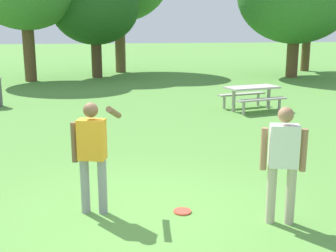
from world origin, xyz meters
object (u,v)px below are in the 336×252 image
at_px(person_thrower, 93,149).
at_px(person_catcher, 283,158).
at_px(picnic_table_near, 252,93).
at_px(frisbee, 182,211).
at_px(tree_far_right, 95,7).
at_px(tree_back_right, 309,8).

xyz_separation_m(person_thrower, person_catcher, (2.54, -0.76, -0.02)).
xyz_separation_m(person_thrower, picnic_table_near, (4.95, 7.16, -0.40)).
height_order(frisbee, tree_far_right, tree_far_right).
height_order(person_thrower, person_catcher, same).
bearing_deg(tree_far_right, person_thrower, -90.21).
distance_m(person_thrower, person_catcher, 2.65).
relative_size(person_thrower, tree_back_right, 0.32).
distance_m(frisbee, picnic_table_near, 8.25).
bearing_deg(picnic_table_near, frisbee, -116.53).
distance_m(person_thrower, frisbee, 1.60).
bearing_deg(person_catcher, person_thrower, 163.30).
distance_m(person_catcher, picnic_table_near, 8.29).
height_order(frisbee, tree_back_right, tree_back_right).
bearing_deg(picnic_table_near, tree_far_right, 116.20).
height_order(frisbee, picnic_table_near, picnic_table_near).
bearing_deg(picnic_table_near, person_thrower, -124.63).
bearing_deg(person_thrower, tree_back_right, 56.30).
xyz_separation_m(person_catcher, picnic_table_near, (2.41, 7.92, -0.38)).
bearing_deg(frisbee, person_catcher, -23.65).
bearing_deg(tree_far_right, tree_back_right, 6.30).
relative_size(person_catcher, tree_back_right, 0.32).
height_order(person_thrower, frisbee, person_thrower).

